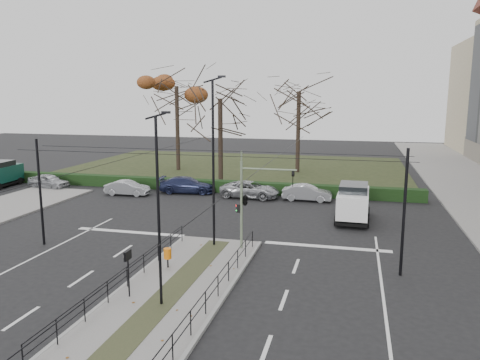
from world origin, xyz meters
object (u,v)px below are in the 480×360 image
(traffic_light, at_px, (246,198))
(litter_bin, at_px, (168,254))
(parked_car_third, at_px, (187,185))
(info_panel, at_px, (128,261))
(bare_tree_center, at_px, (299,97))
(white_van, at_px, (353,202))
(bare_tree_near, at_px, (220,105))
(green_van, at_px, (0,174))
(parked_car_fifth, at_px, (307,193))
(streetlamp_median_far, at_px, (214,161))
(parked_car_first, at_px, (49,181))
(rust_tree, at_px, (176,86))
(streetlamp_median_near, at_px, (159,210))
(parked_car_fourth, at_px, (250,190))
(parked_car_second, at_px, (127,188))

(traffic_light, xyz_separation_m, litter_bin, (-3.03, -3.71, -2.09))
(traffic_light, relative_size, parked_car_third, 0.99)
(info_panel, height_order, bare_tree_center, bare_tree_center)
(white_van, distance_m, bare_tree_near, 17.21)
(green_van, bearing_deg, parked_car_fifth, 2.15)
(litter_bin, distance_m, white_van, 14.35)
(streetlamp_median_far, relative_size, parked_car_fifth, 2.34)
(parked_car_first, xyz_separation_m, rust_tree, (7.64, 12.55, 8.67))
(streetlamp_median_near, bearing_deg, traffic_light, 77.43)
(litter_bin, bearing_deg, bare_tree_near, 99.63)
(traffic_light, xyz_separation_m, parked_car_fourth, (-2.78, 13.19, -2.23))
(info_panel, xyz_separation_m, parked_car_second, (-9.77, 18.85, -1.07))
(info_panel, height_order, streetlamp_median_near, streetlamp_median_near)
(traffic_light, distance_m, parked_car_fourth, 13.66)
(parked_car_fourth, bearing_deg, traffic_light, -164.30)
(info_panel, bearing_deg, parked_car_fifth, 75.64)
(info_panel, relative_size, parked_car_third, 0.41)
(litter_bin, xyz_separation_m, parked_car_first, (-18.35, 16.30, -0.15))
(parked_car_fifth, bearing_deg, parked_car_fourth, 90.29)
(bare_tree_near, bearing_deg, bare_tree_center, 54.34)
(parked_car_first, bearing_deg, green_van, 102.53)
(litter_bin, distance_m, parked_car_first, 24.55)
(traffic_light, bearing_deg, bare_tree_near, 110.35)
(streetlamp_median_far, distance_m, parked_car_first, 23.53)
(info_panel, relative_size, rust_tree, 0.16)
(info_panel, bearing_deg, parked_car_third, 103.93)
(green_van, distance_m, bare_tree_near, 21.19)
(traffic_light, height_order, litter_bin, traffic_light)
(green_van, bearing_deg, parked_car_third, 5.37)
(white_van, bearing_deg, green_van, 172.26)
(streetlamp_median_near, distance_m, bare_tree_center, 34.64)
(litter_bin, relative_size, bare_tree_center, 0.08)
(streetlamp_median_near, relative_size, parked_car_fifth, 1.93)
(bare_tree_near, bearing_deg, parked_car_fourth, -51.47)
(rust_tree, relative_size, parked_car_fifth, 3.09)
(litter_bin, xyz_separation_m, parked_car_fifth, (4.95, 16.86, -0.17))
(parked_car_third, height_order, bare_tree_center, bare_tree_center)
(streetlamp_median_near, relative_size, bare_tree_near, 0.72)
(streetlamp_median_far, distance_m, rust_tree, 28.05)
(white_van, relative_size, bare_tree_near, 0.46)
(info_panel, distance_m, white_van, 17.41)
(parked_car_fifth, bearing_deg, streetlamp_median_near, 170.89)
(parked_car_second, xyz_separation_m, bare_tree_center, (12.53, 15.17, 7.51))
(parked_car_third, bearing_deg, parked_car_first, 88.38)
(green_van, xyz_separation_m, bare_tree_center, (25.53, 14.72, 6.89))
(parked_car_third, bearing_deg, info_panel, -172.81)
(parked_car_fifth, bearing_deg, parked_car_third, 87.49)
(traffic_light, xyz_separation_m, streetlamp_median_near, (-1.69, -7.56, 1.10))
(parked_car_first, distance_m, parked_car_third, 12.95)
(white_van, bearing_deg, parked_car_first, 169.90)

